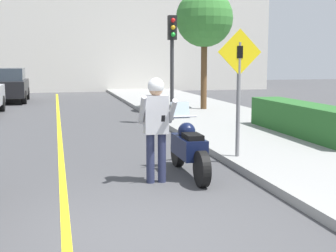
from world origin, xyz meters
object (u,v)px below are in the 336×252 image
object	(u,v)px
motorcycle	(189,148)
street_tree	(204,19)
person_biker	(156,118)
parked_car_black	(8,85)
crossing_sign	(239,81)
traffic_light	(172,47)

from	to	relation	value
motorcycle	street_tree	size ratio (longest dim) A/B	0.47
motorcycle	street_tree	distance (m)	10.74
motorcycle	person_biker	xyz separation A→B (m)	(-0.67, -0.36, 0.61)
person_biker	parked_car_black	size ratio (longest dim) A/B	0.43
street_tree	parked_car_black	distance (m)	10.82
crossing_sign	parked_car_black	xyz separation A→B (m)	(-5.83, 15.70, -0.82)
traffic_light	parked_car_black	distance (m)	11.56
traffic_light	motorcycle	bearing A→B (deg)	-101.50
crossing_sign	traffic_light	bearing A→B (deg)	88.86
person_biker	crossing_sign	size ratio (longest dim) A/B	0.71
motorcycle	person_biker	distance (m)	0.98
person_biker	parked_car_black	xyz separation A→B (m)	(-3.92, 16.77, -0.25)
person_biker	street_tree	distance (m)	11.14
motorcycle	parked_car_black	bearing A→B (deg)	105.66
traffic_light	parked_car_black	xyz separation A→B (m)	(-5.95, 9.77, -1.62)
traffic_light	parked_car_black	size ratio (longest dim) A/B	0.79
person_biker	traffic_light	distance (m)	7.41
street_tree	person_biker	bearing A→B (deg)	-112.10
motorcycle	crossing_sign	xyz separation A→B (m)	(1.23, 0.71, 1.18)
crossing_sign	street_tree	bearing A→B (deg)	76.41
traffic_light	street_tree	xyz separation A→B (m)	(2.05, 3.05, 1.18)
traffic_light	street_tree	world-z (taller)	street_tree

